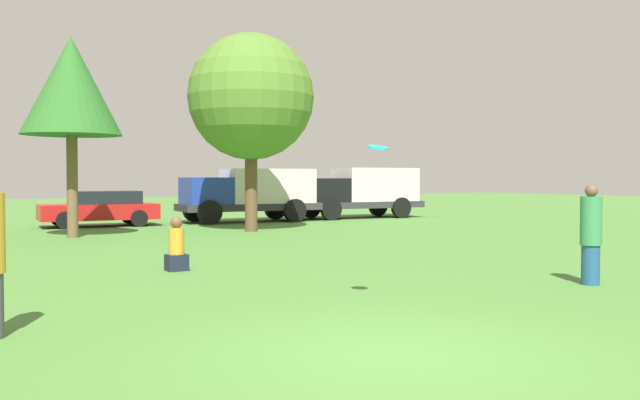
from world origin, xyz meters
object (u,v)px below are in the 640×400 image
tree_2 (251,97)px  parked_car_red (101,208)px  delivery_truck_black (362,190)px  bystander_sitting (177,248)px  frisbee (378,147)px  tree_1 (71,87)px  person_catcher (591,235)px  delivery_truck_blue (251,192)px

tree_2 → parked_car_red: bearing=126.8°
delivery_truck_black → bystander_sitting: bearing=47.9°
frisbee → tree_2: size_ratio=0.04×
tree_1 → person_catcher: bearing=-67.9°
person_catcher → delivery_truck_black: bearing=-107.5°
tree_1 → delivery_truck_black: 14.90m
parked_car_red → tree_1: bearing=70.7°
delivery_truck_blue → frisbee: bearing=73.5°
frisbee → bystander_sitting: frisbee is taller
bystander_sitting → tree_1: (-0.26, 9.11, 4.24)m
frisbee → parked_car_red: size_ratio=0.07×
delivery_truck_blue → parked_car_red: bearing=0.2°
frisbee → tree_2: 14.80m
tree_1 → parked_car_red: size_ratio=1.42×
person_catcher → parked_car_red: person_catcher is taller
person_catcher → delivery_truck_black: delivery_truck_black is taller
tree_2 → delivery_truck_blue: 6.41m
frisbee → parked_car_red: (0.55, 19.16, -1.59)m
frisbee → tree_2: (4.47, 13.91, 2.37)m
frisbee → delivery_truck_blue: (6.75, 18.84, -1.04)m
tree_2 → delivery_truck_black: bearing=31.5°
parked_car_red → delivery_truck_blue: size_ratio=0.73×
tree_1 → frisbee: bearing=-84.5°
frisbee → delivery_truck_black: 22.55m
person_catcher → tree_1: bearing=-62.6°
tree_2 → delivery_truck_blue: size_ratio=1.13×
person_catcher → delivery_truck_black: 20.48m
tree_2 → frisbee: bearing=-107.8°
person_catcher → bystander_sitting: bearing=-38.7°
delivery_truck_blue → delivery_truck_black: 5.68m
frisbee → delivery_truck_blue: size_ratio=0.05×
delivery_truck_black → parked_car_red: bearing=1.4°
person_catcher → delivery_truck_blue: size_ratio=0.29×
frisbee → delivery_truck_black: frisbee is taller
tree_2 → delivery_truck_black: 9.93m
person_catcher → tree_2: tree_2 is taller
person_catcher → bystander_sitting: person_catcher is taller
parked_car_red → delivery_truck_blue: (6.20, -0.33, 0.55)m
person_catcher → delivery_truck_blue: delivery_truck_blue is taller
tree_2 → parked_car_red: tree_2 is taller
bystander_sitting → person_catcher: bearing=-44.0°
frisbee → tree_2: bearing=72.2°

